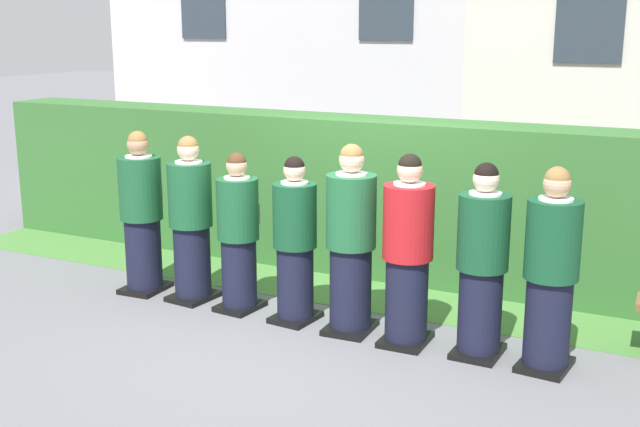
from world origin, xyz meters
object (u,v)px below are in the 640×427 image
student_front_row_2 (238,236)px  student_front_row_6 (482,266)px  student_front_row_0 (142,216)px  student_front_row_7 (551,275)px  student_front_row_4 (351,244)px  student_front_row_1 (191,223)px  student_in_red_blazer (408,255)px  student_front_row_3 (295,244)px

student_front_row_2 → student_front_row_6: (2.37, -0.05, 0.05)m
student_front_row_0 → student_front_row_7: bearing=-1.4°
student_front_row_2 → student_front_row_4: size_ratio=0.90×
student_front_row_1 → student_front_row_2: 0.58m
student_front_row_6 → student_front_row_2: bearing=178.9°
student_front_row_1 → student_front_row_4: 1.76m
student_in_red_blazer → student_front_row_6: student_in_red_blazer is taller
student_front_row_1 → student_front_row_3: 1.20m
student_front_row_1 → student_front_row_2: (0.57, -0.04, -0.06)m
student_front_row_7 → student_front_row_1: bearing=178.2°
student_front_row_3 → student_in_red_blazer: 1.11m
student_in_red_blazer → student_front_row_6: bearing=2.9°
student_front_row_7 → student_front_row_0: bearing=178.6°
student_front_row_1 → student_front_row_3: size_ratio=1.07×
student_in_red_blazer → student_front_row_6: (0.63, 0.03, -0.02)m
student_front_row_0 → student_front_row_6: student_front_row_0 is taller
student_front_row_2 → student_front_row_3: size_ratio=0.99×
student_front_row_6 → student_front_row_3: bearing=179.4°
student_in_red_blazer → student_front_row_7: (1.19, 0.01, -0.01)m
student_front_row_1 → student_front_row_2: size_ratio=1.08×
student_front_row_4 → student_front_row_6: (1.18, -0.01, -0.03)m
student_front_row_0 → student_front_row_3: 1.80m
student_front_row_1 → student_in_red_blazer: size_ratio=0.99×
student_front_row_3 → student_front_row_4: size_ratio=0.91×
student_front_row_7 → student_in_red_blazer: bearing=-179.6°
student_front_row_1 → student_front_row_0: bearing=-179.1°
student_front_row_1 → student_front_row_4: (1.76, -0.07, 0.02)m
student_front_row_6 → student_front_row_1: bearing=178.3°
student_front_row_0 → student_front_row_1: (0.60, 0.01, -0.01)m
student_front_row_0 → student_front_row_4: size_ratio=0.98×
student_front_row_3 → student_front_row_6: 1.74m
student_front_row_1 → student_front_row_4: student_front_row_4 is taller
student_front_row_3 → student_in_red_blazer: bearing=-2.5°
student_front_row_3 → student_front_row_7: student_front_row_7 is taller
student_front_row_0 → student_in_red_blazer: bearing=-2.2°
student_front_row_1 → student_front_row_7: bearing=-1.8°
student_front_row_0 → student_front_row_3: bearing=-1.9°
student_front_row_4 → student_front_row_0: bearing=178.4°
student_front_row_4 → student_in_red_blazer: student_front_row_4 is taller
student_front_row_4 → student_front_row_6: 1.18m
student_front_row_3 → student_front_row_6: student_front_row_6 is taller
student_front_row_0 → student_front_row_6: size_ratio=1.02×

